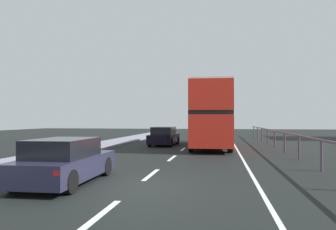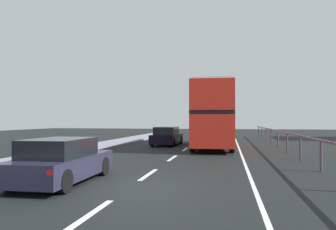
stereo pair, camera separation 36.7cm
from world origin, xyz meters
The scene contains 6 objects.
ground_plane centered at (0.00, 0.00, -0.05)m, with size 74.90×120.00×0.10m, color black.
lane_paint_markings centered at (2.15, 8.20, 0.00)m, with size 3.63×46.00×0.01m.
bridge_side_railing centered at (6.17, 9.00, 0.96)m, with size 0.10×42.00×1.20m.
double_decker_bus_red centered at (1.65, 14.06, 2.31)m, with size 3.01×11.11×4.32m.
hatchback_car_near centered at (-2.27, 0.05, 0.65)m, with size 1.85×4.23×1.36m.
sedan_car_ahead centered at (-1.82, 15.07, 0.67)m, with size 1.84×4.57×1.40m.
Camera 1 is at (2.40, -9.12, 1.93)m, focal length 34.39 mm.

